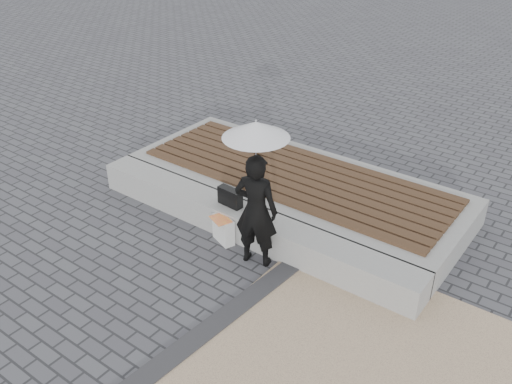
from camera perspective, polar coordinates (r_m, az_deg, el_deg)
ground at (r=6.58m, az=-9.77°, el=-10.76°), size 80.00×80.00×0.00m
edging_band at (r=5.92m, az=-8.02°, el=-16.05°), size 0.61×5.20×0.04m
seating_ledge at (r=7.40m, az=-1.11°, el=-3.23°), size 5.00×0.45×0.40m
timber_platform at (r=8.24m, az=3.98°, el=0.43°), size 5.00×2.00×0.40m
timber_decking at (r=8.14m, az=4.04°, el=1.78°), size 4.60×1.60×0.04m
woman at (r=6.64m, az=-0.00°, el=-1.92°), size 0.62×0.49×1.49m
parasol at (r=6.15m, az=-0.00°, el=6.42°), size 0.77×0.77×0.98m
handbag at (r=7.36m, az=-2.67°, el=-0.52°), size 0.36×0.15×0.25m
canvas_tote at (r=7.32m, az=-3.36°, el=-3.87°), size 0.38×0.26×0.36m
magazine at (r=7.19m, az=-3.66°, el=-2.80°), size 0.34×0.30×0.01m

